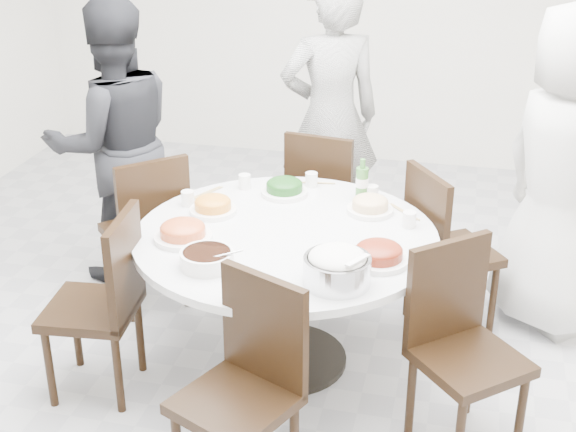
% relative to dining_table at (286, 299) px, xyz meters
% --- Properties ---
extents(floor, '(6.00, 6.00, 0.01)m').
position_rel_dining_table_xyz_m(floor, '(0.10, 0.15, -0.38)').
color(floor, '#B0B1B5').
rests_on(floor, ground).
extents(dining_table, '(1.50, 1.50, 0.75)m').
position_rel_dining_table_xyz_m(dining_table, '(0.00, 0.00, 0.00)').
color(dining_table, silver).
rests_on(dining_table, floor).
extents(chair_ne, '(0.58, 0.58, 0.95)m').
position_rel_dining_table_xyz_m(chair_ne, '(0.81, 0.57, 0.10)').
color(chair_ne, black).
rests_on(chair_ne, floor).
extents(chair_n, '(0.48, 0.48, 0.95)m').
position_rel_dining_table_xyz_m(chair_n, '(0.01, 1.09, 0.10)').
color(chair_n, black).
rests_on(chair_n, floor).
extents(chair_nw, '(0.59, 0.59, 0.95)m').
position_rel_dining_table_xyz_m(chair_nw, '(-0.94, 0.43, 0.10)').
color(chair_nw, black).
rests_on(chair_nw, floor).
extents(chair_sw, '(0.46, 0.46, 0.95)m').
position_rel_dining_table_xyz_m(chair_sw, '(-0.86, -0.43, 0.10)').
color(chair_sw, black).
rests_on(chair_sw, floor).
extents(chair_s, '(0.56, 0.56, 0.95)m').
position_rel_dining_table_xyz_m(chair_s, '(0.02, -0.97, 0.10)').
color(chair_s, black).
rests_on(chair_s, floor).
extents(chair_se, '(0.59, 0.59, 0.95)m').
position_rel_dining_table_xyz_m(chair_se, '(0.93, -0.45, 0.10)').
color(chair_se, black).
rests_on(chair_se, floor).
extents(diner_right, '(1.01, 1.05, 1.81)m').
position_rel_dining_table_xyz_m(diner_right, '(1.35, 0.75, 0.53)').
color(diner_right, silver).
rests_on(diner_right, floor).
extents(diner_middle, '(0.77, 0.66, 1.79)m').
position_rel_dining_table_xyz_m(diner_middle, '(-0.04, 1.42, 0.52)').
color(diner_middle, black).
rests_on(diner_middle, floor).
extents(diner_left, '(1.06, 1.03, 1.73)m').
position_rel_dining_table_xyz_m(diner_left, '(-1.23, 0.73, 0.49)').
color(diner_left, black).
rests_on(diner_left, floor).
extents(dish_greens, '(0.25, 0.25, 0.07)m').
position_rel_dining_table_xyz_m(dish_greens, '(-0.12, 0.47, 0.41)').
color(dish_greens, white).
rests_on(dish_greens, dining_table).
extents(dish_pale, '(0.24, 0.24, 0.06)m').
position_rel_dining_table_xyz_m(dish_pale, '(0.37, 0.34, 0.41)').
color(dish_pale, white).
rests_on(dish_pale, dining_table).
extents(dish_orange, '(0.24, 0.24, 0.07)m').
position_rel_dining_table_xyz_m(dish_orange, '(-0.42, 0.15, 0.41)').
color(dish_orange, white).
rests_on(dish_orange, dining_table).
extents(dish_redbrown, '(0.28, 0.28, 0.07)m').
position_rel_dining_table_xyz_m(dish_redbrown, '(0.48, -0.20, 0.41)').
color(dish_redbrown, white).
rests_on(dish_redbrown, dining_table).
extents(dish_tofu, '(0.28, 0.28, 0.07)m').
position_rel_dining_table_xyz_m(dish_tofu, '(-0.47, -0.18, 0.41)').
color(dish_tofu, white).
rests_on(dish_tofu, dining_table).
extents(rice_bowl, '(0.29, 0.29, 0.13)m').
position_rel_dining_table_xyz_m(rice_bowl, '(0.33, -0.44, 0.44)').
color(rice_bowl, silver).
rests_on(rice_bowl, dining_table).
extents(soup_bowl, '(0.24, 0.24, 0.08)m').
position_rel_dining_table_xyz_m(soup_bowl, '(-0.26, -0.42, 0.41)').
color(soup_bowl, white).
rests_on(soup_bowl, dining_table).
extents(beverage_bottle, '(0.07, 0.07, 0.23)m').
position_rel_dining_table_xyz_m(beverage_bottle, '(0.30, 0.50, 0.49)').
color(beverage_bottle, '#37722D').
rests_on(beverage_bottle, dining_table).
extents(tea_cups, '(0.07, 0.07, 0.08)m').
position_rel_dining_table_xyz_m(tea_cups, '(0.00, 0.58, 0.42)').
color(tea_cups, white).
rests_on(tea_cups, dining_table).
extents(chopsticks, '(0.24, 0.04, 0.01)m').
position_rel_dining_table_xyz_m(chopsticks, '(-0.03, 0.64, 0.38)').
color(chopsticks, tan).
rests_on(chopsticks, dining_table).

